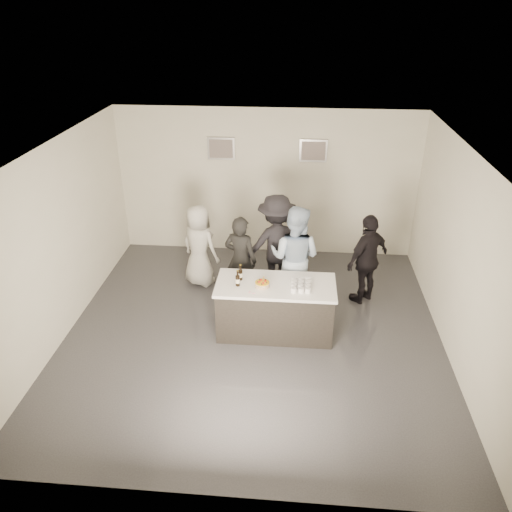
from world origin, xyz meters
name	(u,v)px	position (x,y,z in m)	size (l,w,h in m)	color
floor	(253,333)	(0.00, 0.00, 0.00)	(6.00, 6.00, 0.00)	#3D3D42
ceiling	(253,152)	(0.00, 0.00, 3.00)	(6.00, 6.00, 0.00)	white
wall_back	(267,183)	(0.00, 3.00, 1.50)	(6.00, 0.04, 3.00)	silver
wall_front	(224,393)	(0.00, -3.00, 1.50)	(6.00, 0.04, 3.00)	silver
wall_left	(58,243)	(-3.00, 0.00, 1.50)	(0.04, 6.00, 3.00)	silver
wall_right	(460,259)	(3.00, 0.00, 1.50)	(0.04, 6.00, 3.00)	silver
picture_left	(221,149)	(-0.90, 2.97, 2.20)	(0.54, 0.04, 0.44)	#B2B2B7
picture_right	(313,151)	(0.90, 2.97, 2.20)	(0.54, 0.04, 0.44)	#B2B2B7
bar_counter	(275,308)	(0.34, 0.07, 0.45)	(1.86, 0.86, 0.90)	white
cake	(262,284)	(0.14, -0.02, 0.94)	(0.22, 0.22, 0.07)	yellow
beer_bottle_a	(240,272)	(-0.21, 0.16, 1.03)	(0.07, 0.07, 0.26)	black
beer_bottle_b	(238,278)	(-0.24, -0.03, 1.03)	(0.07, 0.07, 0.26)	black
tumbler_cluster	(301,285)	(0.73, 0.02, 0.94)	(0.30, 0.40, 0.08)	orange
candles	(254,292)	(0.03, -0.20, 0.90)	(0.24, 0.08, 0.01)	pink
person_main_black	(241,260)	(-0.31, 0.98, 0.81)	(0.59, 0.39, 1.61)	black
person_main_blue	(295,258)	(0.62, 0.92, 0.93)	(0.90, 0.70, 1.86)	silver
person_guest_left	(199,246)	(-1.14, 1.52, 0.78)	(0.76, 0.50, 1.56)	beige
person_guest_right	(367,259)	(1.88, 1.18, 0.82)	(0.96, 0.40, 1.64)	black
person_guest_back	(276,244)	(0.28, 1.44, 0.92)	(1.19, 0.68, 1.84)	black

